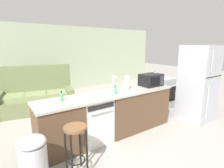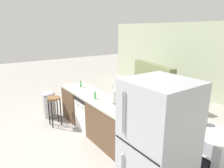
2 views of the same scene
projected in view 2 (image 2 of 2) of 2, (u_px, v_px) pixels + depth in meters
ground_plane at (96, 131)px, 4.77m from camera, size 24.00×24.00×0.00m
wall_back at (211, 63)px, 6.52m from camera, size 10.00×0.06×2.60m
kitchen_counter at (101, 119)px, 4.47m from camera, size 2.94×0.66×0.90m
dishwasher at (91, 112)px, 4.85m from camera, size 0.58×0.61×0.84m
stove_range at (204, 156)px, 3.10m from camera, size 0.76×0.68×0.90m
refrigerator at (157, 155)px, 2.37m from camera, size 0.72×0.73×1.84m
microwave at (133, 108)px, 3.48m from camera, size 0.50×0.37×0.28m
sink_faucet at (112, 93)px, 4.33m from camera, size 0.07×0.18×0.30m
paper_towel_roll at (115, 97)px, 4.03m from camera, size 0.14×0.14×0.28m
soap_bottle at (95, 96)px, 4.31m from camera, size 0.06×0.06×0.18m
dish_soap_bottle at (81, 84)px, 5.19m from camera, size 0.06×0.06×0.18m
kettle at (203, 119)px, 3.16m from camera, size 0.21×0.17×0.19m
bar_stool at (54, 105)px, 4.96m from camera, size 0.32×0.32×0.74m
trash_bin at (49, 104)px, 5.46m from camera, size 0.35×0.35×0.74m
couch at (146, 90)px, 6.63m from camera, size 2.15×1.31×1.27m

